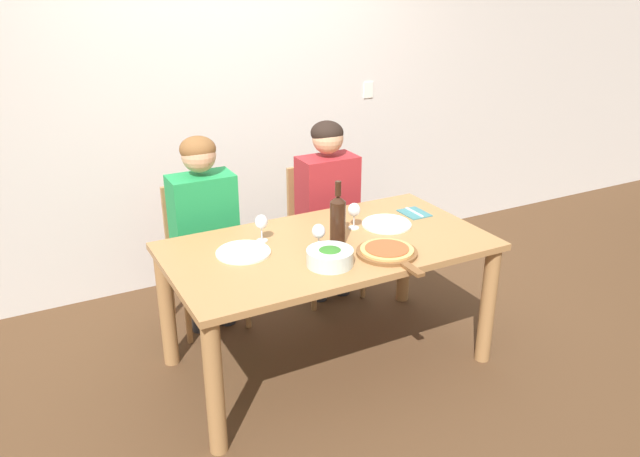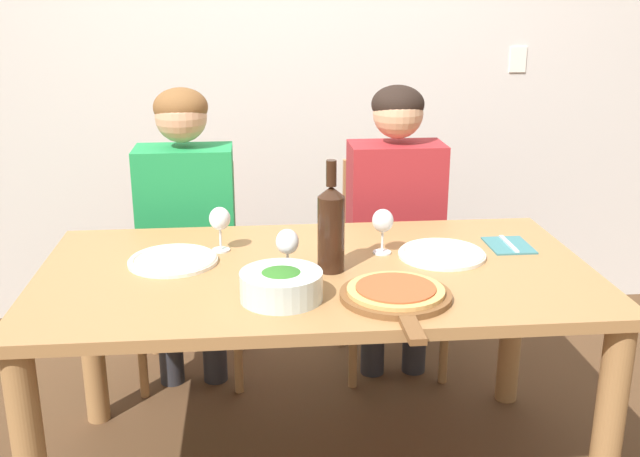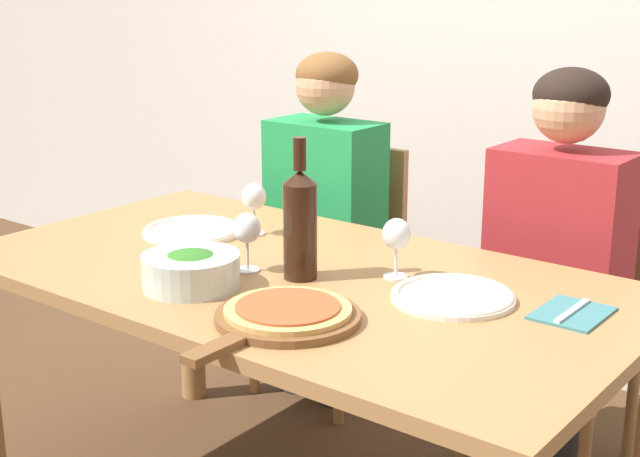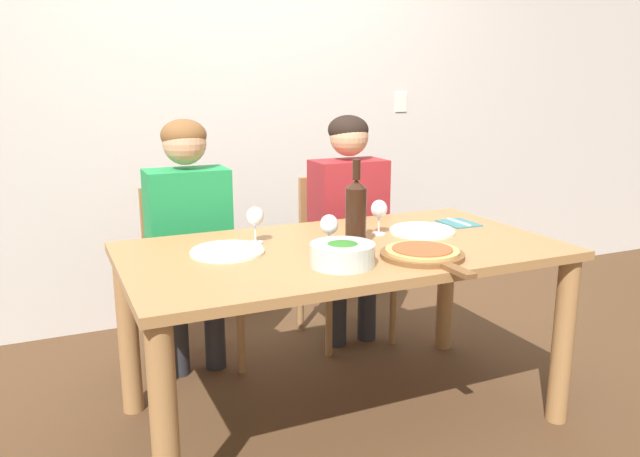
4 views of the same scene
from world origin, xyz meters
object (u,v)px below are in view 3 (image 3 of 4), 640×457
at_px(dinner_plate_right, 453,296).
at_px(wine_glass_right, 396,237).
at_px(person_man, 556,239).
at_px(dinner_plate_left, 192,230).
at_px(fork_on_napkin, 572,313).
at_px(person_woman, 322,196).
at_px(wine_glass_centre, 247,231).
at_px(chair_left, 340,259).
at_px(wine_glass_left, 254,199).
at_px(wine_bottle, 300,222).
at_px(broccoli_bowl, 191,270).
at_px(chair_right, 565,312).
at_px(pizza_on_board, 285,315).

distance_m(dinner_plate_right, wine_glass_right, 0.22).
distance_m(person_man, dinner_plate_left, 1.04).
distance_m(person_man, fork_on_napkin, 0.63).
xyz_separation_m(person_woman, wine_glass_centre, (0.36, -0.78, 0.11)).
xyz_separation_m(person_man, fork_on_napkin, (0.28, -0.56, 0.01)).
xyz_separation_m(dinner_plate_left, fork_on_napkin, (1.12, 0.06, -0.01)).
bearing_deg(person_man, dinner_plate_left, -143.52).
height_order(chair_left, wine_glass_right, wine_glass_right).
bearing_deg(person_woman, dinner_plate_left, -89.30).
relative_size(chair_left, person_woman, 0.72).
xyz_separation_m(wine_glass_left, wine_glass_right, (0.53, -0.07, 0.00)).
distance_m(wine_bottle, wine_glass_left, 0.41).
distance_m(broccoli_bowl, wine_glass_left, 0.47).
height_order(person_man, wine_glass_right, person_man).
bearing_deg(person_man, fork_on_napkin, -63.59).
distance_m(chair_right, wine_glass_right, 0.81).
relative_size(chair_left, dinner_plate_right, 3.08).
bearing_deg(dinner_plate_left, wine_bottle, -12.94).
bearing_deg(chair_left, broccoli_bowl, -72.20).
distance_m(dinner_plate_right, fork_on_napkin, 0.26).
relative_size(wine_glass_right, wine_glass_centre, 1.00).
bearing_deg(fork_on_napkin, broccoli_bowl, -154.09).
distance_m(person_woman, wine_glass_right, 0.91).
height_order(person_man, dinner_plate_left, person_man).
bearing_deg(wine_glass_left, wine_glass_centre, -51.06).
height_order(pizza_on_board, wine_glass_left, wine_glass_left).
height_order(person_woman, broccoli_bowl, person_woman).
distance_m(chair_right, dinner_plate_right, 0.80).
relative_size(broccoli_bowl, wine_glass_left, 1.55).
xyz_separation_m(chair_left, person_woman, (-0.00, -0.11, 0.25)).
distance_m(person_woman, pizza_on_board, 1.18).
xyz_separation_m(broccoli_bowl, pizza_on_board, (0.32, -0.03, -0.03)).
bearing_deg(wine_glass_left, person_woman, 106.74).
height_order(person_woman, pizza_on_board, person_woman).
bearing_deg(dinner_plate_right, wine_glass_right, 165.14).
bearing_deg(wine_glass_centre, dinner_plate_left, 156.49).
bearing_deg(chair_left, person_woman, -90.00).
height_order(person_man, wine_bottle, person_man).
relative_size(chair_left, chair_right, 1.00).
distance_m(broccoli_bowl, pizza_on_board, 0.32).
bearing_deg(wine_glass_left, fork_on_napkin, -2.63).
distance_m(chair_left, wine_glass_right, 1.05).
height_order(pizza_on_board, fork_on_napkin, pizza_on_board).
height_order(chair_left, person_woman, person_woman).
relative_size(chair_right, wine_bottle, 2.51).
distance_m(chair_right, person_man, 0.28).
relative_size(person_woman, pizza_on_board, 2.66).
bearing_deg(pizza_on_board, chair_left, 121.20).
xyz_separation_m(wine_bottle, wine_glass_centre, (-0.14, -0.04, -0.04)).
distance_m(chair_left, fork_on_napkin, 1.34).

